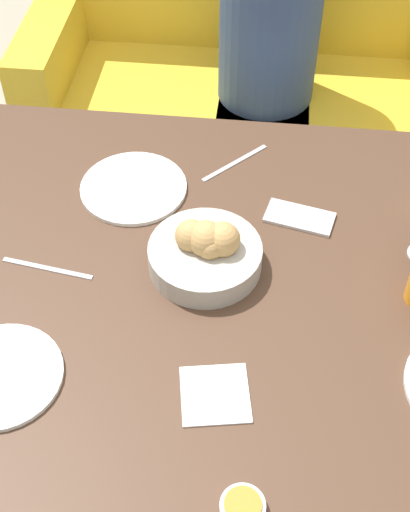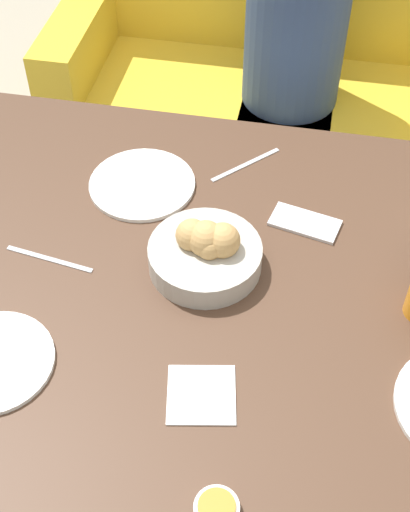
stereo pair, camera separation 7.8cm
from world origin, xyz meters
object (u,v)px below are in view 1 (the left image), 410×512
Objects in this scene: seated_person at (267,62)px; cell_phone at (299,217)px; knife_silver at (235,163)px; napkin at (215,394)px; couch at (247,96)px; jam_bowl_honey at (243,507)px; plate_near_left at (1,376)px; bread_basket at (206,252)px; fork_silver at (47,268)px; plate_far_center at (134,188)px.

seated_person is 7.86× the size of cell_phone.
napkin reaches higher than knife_silver.
couch is 19.61× the size of jam_bowl_honey.
bread_basket is at bearing 42.44° from plate_near_left.
bread_basket is at bearing -140.10° from cell_phone.
plate_near_left is 0.71m from cell_phone.
bread_basket is 3.18× the size of jam_bowl_honey.
bread_basket reaches higher than fork_silver.
knife_silver is (0.38, 0.64, -0.00)m from plate_near_left.
fork_silver is (-0.44, 0.47, -0.01)m from jam_bowl_honey.
napkin is (0.39, 0.01, -0.00)m from plate_near_left.
knife_silver is at bearing 46.37° from fork_silver.
seated_person is 1.32m from napkin.
plate_far_center reaches higher than napkin.
plate_near_left is 3.09× the size of jam_bowl_honey.
bread_basket is 0.34m from knife_silver.
knife_silver is (-0.05, -0.68, 0.15)m from seated_person.
napkin is at bearing -80.67° from bread_basket.
couch is 1.52m from napkin.
seated_person is 1.40m from plate_near_left.
jam_bowl_honey reaches higher than plate_far_center.
bread_basket is 0.25m from cell_phone.
fork_silver is at bearing -111.30° from seated_person.
napkin is (-0.06, 0.20, -0.01)m from jam_bowl_honey.
seated_person is 0.70m from knife_silver.
jam_bowl_honey is at bearing -23.48° from plate_near_left.
napkin reaches higher than fork_silver.
fork_silver and knife_silver have the same top height.
plate_near_left reaches higher than knife_silver.
seated_person reaches higher than plate_far_center.
jam_bowl_honey is (0.46, -0.20, 0.01)m from plate_near_left.
plate_near_left is at bearing -138.45° from cell_phone.
couch is 7.31× the size of fork_silver.
knife_silver is 0.23m from cell_phone.
seated_person is at bearing 85.65° from knife_silver.
cell_phone is (0.14, 0.47, 0.00)m from napkin.
jam_bowl_honey is at bearing -86.79° from couch.
seated_person is at bearing 68.70° from fork_silver.
bread_basket reaches higher than napkin.
plate_far_center reaches higher than fork_silver.
cell_phone is (0.16, -0.17, 0.00)m from knife_silver.
jam_bowl_honey reaches higher than fork_silver.
bread_basket is at bearing 102.67° from jam_bowl_honey.
seated_person reaches higher than cell_phone.
cell_phone reaches higher than knife_silver.
jam_bowl_honey is (0.31, -0.73, 0.01)m from plate_far_center.
couch is 1.57m from plate_near_left.
bread_basket is at bearing 8.01° from fork_silver.
bread_basket reaches higher than jam_bowl_honey.
jam_bowl_honey is 0.21m from napkin.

